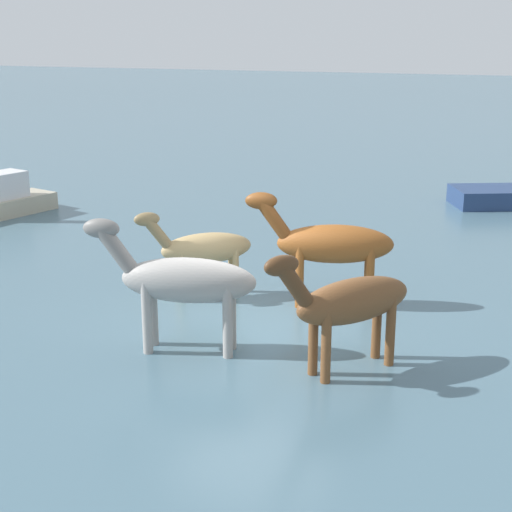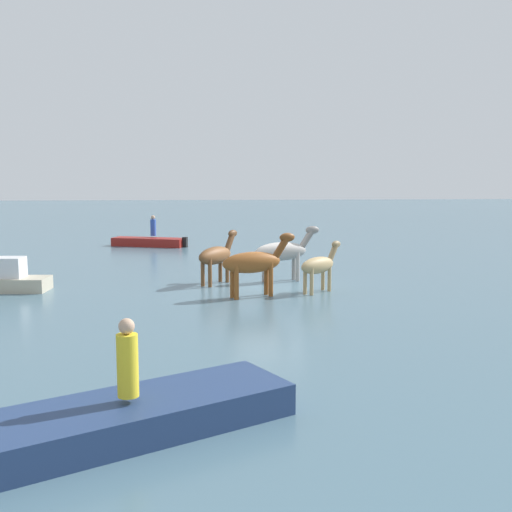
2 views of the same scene
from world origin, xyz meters
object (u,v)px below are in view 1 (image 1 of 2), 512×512
Objects in this scene: horse_dun_straggler at (182,281)px; horse_dark_mare at (330,244)px; horse_mid_herd at (203,249)px; horse_chestnut_trailing at (349,302)px.

horse_dun_straggler is 3.18m from horse_dark_mare.
horse_dun_straggler is at bearing 44.04° from horse_dark_mare.
horse_dark_mare is at bearing -131.98° from horse_dun_straggler.
horse_dun_straggler reaches higher than horse_mid_herd.
horse_dark_mare is at bearing -120.52° from horse_chestnut_trailing.
horse_dark_mare reaches higher than horse_mid_herd.
horse_dun_straggler is at bearing -47.57° from horse_chestnut_trailing.
horse_mid_herd is at bearing -85.43° from horse_dun_straggler.
horse_chestnut_trailing reaches higher than horse_mid_herd.
horse_dun_straggler is at bearing 68.69° from horse_mid_herd.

